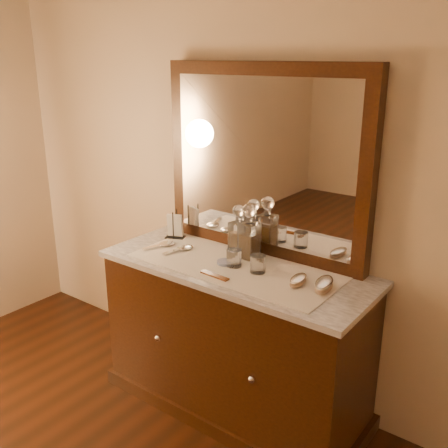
{
  "coord_description": "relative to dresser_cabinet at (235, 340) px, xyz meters",
  "views": [
    {
      "loc": [
        1.41,
        -0.02,
        1.88
      ],
      "look_at": [
        0.0,
        1.85,
        1.1
      ],
      "focal_mm": 40.93,
      "sensor_mm": 36.0,
      "label": 1
    }
  ],
  "objects": [
    {
      "name": "comb",
      "position": [
        0.0,
        -0.18,
        0.45
      ],
      "size": [
        0.17,
        0.04,
        0.01
      ],
      "primitive_type": "cube",
      "rotation": [
        0.0,
        0.0,
        -0.06
      ],
      "color": "brown",
      "rests_on": "lace_runner"
    },
    {
      "name": "tumblers",
      "position": [
        0.07,
        -0.02,
        0.49
      ],
      "size": [
        0.22,
        0.08,
        0.09
      ],
      "color": "white",
      "rests_on": "lace_runner"
    },
    {
      "name": "marble_top",
      "position": [
        0.0,
        0.0,
        0.42
      ],
      "size": [
        1.44,
        0.59,
        0.03
      ],
      "primitive_type": "cube",
      "color": "white",
      "rests_on": "dresser_cabinet"
    },
    {
      "name": "pin_dish",
      "position": [
        -0.05,
        -0.02,
        0.45
      ],
      "size": [
        0.1,
        0.1,
        0.01
      ],
      "primitive_type": "cylinder",
      "rotation": [
        0.0,
        0.0,
        0.19
      ],
      "color": "white",
      "rests_on": "lace_runner"
    },
    {
      "name": "hand_mirror_outer",
      "position": [
        -0.48,
        -0.02,
        0.45
      ],
      "size": [
        0.11,
        0.21,
        0.02
      ],
      "color": "silver",
      "rests_on": "lace_runner"
    },
    {
      "name": "decanter_left",
      "position": [
        -0.08,
        0.13,
        0.55
      ],
      "size": [
        0.1,
        0.1,
        0.27
      ],
      "color": "#895513",
      "rests_on": "lace_runner"
    },
    {
      "name": "decanter_right",
      "position": [
        0.0,
        0.12,
        0.56
      ],
      "size": [
        0.09,
        0.09,
        0.3
      ],
      "color": "#895513",
      "rests_on": "lace_runner"
    },
    {
      "name": "knob_right",
      "position": [
        0.3,
        -0.28,
        0.04
      ],
      "size": [
        0.04,
        0.04,
        0.04
      ],
      "primitive_type": "sphere",
      "color": "silver",
      "rests_on": "dresser_cabinet"
    },
    {
      "name": "mirror_glass",
      "position": [
        0.0,
        0.21,
        0.94
      ],
      "size": [
        1.06,
        0.01,
        0.86
      ],
      "primitive_type": "cube",
      "color": "white",
      "rests_on": "marble_top"
    },
    {
      "name": "napkin_rack",
      "position": [
        -0.53,
        0.12,
        0.51
      ],
      "size": [
        0.13,
        0.1,
        0.17
      ],
      "color": "black",
      "rests_on": "marble_top"
    },
    {
      "name": "hand_mirror_inner",
      "position": [
        -0.36,
        -0.01,
        0.45
      ],
      "size": [
        0.09,
        0.2,
        0.02
      ],
      "color": "silver",
      "rests_on": "lace_runner"
    },
    {
      "name": "dresser_cabinet",
      "position": [
        0.0,
        0.0,
        0.0
      ],
      "size": [
        1.4,
        0.55,
        0.82
      ],
      "primitive_type": "cube",
      "color": "black",
      "rests_on": "floor"
    },
    {
      "name": "brush_far",
      "position": [
        0.49,
        0.01,
        0.47
      ],
      "size": [
        0.11,
        0.19,
        0.05
      ],
      "color": "#A48164",
      "rests_on": "lace_runner"
    },
    {
      "name": "knob_left",
      "position": [
        -0.3,
        -0.28,
        0.04
      ],
      "size": [
        0.04,
        0.04,
        0.04
      ],
      "primitive_type": "sphere",
      "color": "silver",
      "rests_on": "dresser_cabinet"
    },
    {
      "name": "brush_near",
      "position": [
        0.37,
        -0.01,
        0.46
      ],
      "size": [
        0.08,
        0.15,
        0.04
      ],
      "color": "#A48164",
      "rests_on": "lace_runner"
    },
    {
      "name": "mirror_frame",
      "position": [
        0.0,
        0.25,
        0.94
      ],
      "size": [
        1.2,
        0.08,
        1.0
      ],
      "primitive_type": "cube",
      "color": "black",
      "rests_on": "marble_top"
    },
    {
      "name": "dresser_plinth",
      "position": [
        0.0,
        0.0,
        -0.37
      ],
      "size": [
        1.46,
        0.59,
        0.08
      ],
      "primitive_type": "cube",
      "color": "black",
      "rests_on": "floor"
    },
    {
      "name": "lace_runner",
      "position": [
        0.0,
        -0.02,
        0.44
      ],
      "size": [
        1.1,
        0.45,
        0.0
      ],
      "primitive_type": "cube",
      "color": "silver",
      "rests_on": "marble_top"
    }
  ]
}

